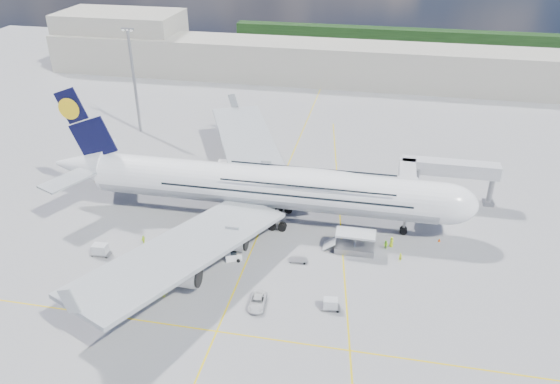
% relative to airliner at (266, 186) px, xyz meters
% --- Properties ---
extents(ground, '(300.00, 300.00, 0.00)m').
position_rel_airliner_xyz_m(ground, '(-0.26, -10.00, -6.87)').
color(ground, gray).
rests_on(ground, ground).
extents(taxi_line_main, '(0.25, 220.00, 0.01)m').
position_rel_airliner_xyz_m(taxi_line_main, '(-0.26, -10.00, -6.86)').
color(taxi_line_main, '#DCBB0B').
rests_on(taxi_line_main, ground).
extents(taxi_line_cross, '(120.00, 0.25, 0.01)m').
position_rel_airliner_xyz_m(taxi_line_cross, '(-0.26, -30.00, -6.86)').
color(taxi_line_cross, '#DCBB0B').
rests_on(taxi_line_cross, ground).
extents(taxi_line_diag, '(14.16, 99.06, 0.01)m').
position_rel_airliner_xyz_m(taxi_line_diag, '(13.74, -0.00, -6.86)').
color(taxi_line_diag, '#DCBB0B').
rests_on(taxi_line_diag, ground).
extents(airliner, '(77.26, 79.15, 23.71)m').
position_rel_airliner_xyz_m(airliner, '(0.00, 0.00, 0.00)').
color(airliner, white).
rests_on(airliner, ground).
extents(jet_bridge, '(18.80, 12.10, 8.50)m').
position_rel_airliner_xyz_m(jet_bridge, '(29.55, 10.94, -0.02)').
color(jet_bridge, '#B7B7BC').
rests_on(jet_bridge, ground).
extents(cargo_loader, '(8.53, 3.20, 3.67)m').
position_rel_airliner_xyz_m(cargo_loader, '(16.56, -7.11, -5.62)').
color(cargo_loader, silver).
rests_on(cargo_loader, ground).
extents(light_mast, '(3.00, 0.70, 25.50)m').
position_rel_airliner_xyz_m(light_mast, '(-40.26, 35.00, 6.34)').
color(light_mast, gray).
rests_on(light_mast, ground).
extents(terminal, '(180.00, 16.00, 12.00)m').
position_rel_airliner_xyz_m(terminal, '(-0.26, 85.00, -0.87)').
color(terminal, '#B2AD9E').
rests_on(terminal, ground).
extents(hangar, '(40.00, 22.00, 18.00)m').
position_rel_airliner_xyz_m(hangar, '(-70.26, 90.00, 2.13)').
color(hangar, '#B2AD9E').
rests_on(hangar, ground).
extents(tree_line, '(160.00, 6.00, 8.00)m').
position_rel_airliner_xyz_m(tree_line, '(39.74, 130.00, -2.87)').
color(tree_line, '#193814').
rests_on(tree_line, ground).
extents(dolly_row_a, '(2.98, 2.03, 0.40)m').
position_rel_airliner_xyz_m(dolly_row_a, '(-11.30, -19.92, -6.56)').
color(dolly_row_a, gray).
rests_on(dolly_row_a, ground).
extents(dolly_row_b, '(3.49, 2.22, 0.48)m').
position_rel_airliner_xyz_m(dolly_row_b, '(-13.73, -8.28, -6.50)').
color(dolly_row_b, gray).
rests_on(dolly_row_b, ground).
extents(dolly_row_c, '(3.14, 1.95, 0.43)m').
position_rel_airliner_xyz_m(dolly_row_c, '(-14.77, -15.67, -6.53)').
color(dolly_row_c, gray).
rests_on(dolly_row_c, ground).
extents(dolly_back, '(3.28, 1.85, 2.03)m').
position_rel_airliner_xyz_m(dolly_back, '(-24.40, -16.50, -5.78)').
color(dolly_back, gray).
rests_on(dolly_back, ground).
extents(dolly_nose_far, '(2.93, 1.80, 1.76)m').
position_rel_airliner_xyz_m(dolly_nose_far, '(14.47, -22.37, -5.92)').
color(dolly_nose_far, gray).
rests_on(dolly_nose_far, ground).
extents(dolly_nose_near, '(3.03, 1.85, 0.42)m').
position_rel_airliner_xyz_m(dolly_nose_near, '(7.96, -11.86, -6.54)').
color(dolly_nose_near, gray).
rests_on(dolly_nose_near, ground).
extents(baggage_tug, '(2.92, 2.23, 1.66)m').
position_rel_airliner_xyz_m(baggage_tug, '(-2.46, -13.50, -6.14)').
color(baggage_tug, white).
rests_on(baggage_tug, ground).
extents(catering_truck_inner, '(6.29, 2.88, 3.64)m').
position_rel_airliner_xyz_m(catering_truck_inner, '(-10.77, 14.94, -5.15)').
color(catering_truck_inner, gray).
rests_on(catering_truck_inner, ground).
extents(catering_truck_outer, '(6.26, 3.56, 3.51)m').
position_rel_airliner_xyz_m(catering_truck_outer, '(-12.72, 26.99, -5.24)').
color(catering_truck_outer, gray).
rests_on(catering_truck_outer, ground).
extents(service_van, '(2.49, 4.97, 1.35)m').
position_rel_airliner_xyz_m(service_van, '(3.98, -23.72, -6.19)').
color(service_van, silver).
rests_on(service_van, ground).
extents(crew_nose, '(0.65, 0.53, 1.55)m').
position_rel_airliner_xyz_m(crew_nose, '(24.26, -8.55, -6.09)').
color(crew_nose, '#D9F019').
rests_on(crew_nose, ground).
extents(crew_loader, '(1.03, 1.02, 1.67)m').
position_rel_airliner_xyz_m(crew_loader, '(21.83, -5.51, -6.03)').
color(crew_loader, '#99F319').
rests_on(crew_loader, ground).
extents(crew_wing, '(0.68, 1.10, 1.74)m').
position_rel_airliner_xyz_m(crew_wing, '(-18.73, -12.12, -6.00)').
color(crew_wing, '#D2FF1A').
rests_on(crew_wing, ground).
extents(crew_van, '(0.90, 1.09, 1.91)m').
position_rel_airliner_xyz_m(crew_van, '(22.75, -4.56, -5.91)').
color(crew_van, '#E1FE1A').
rests_on(crew_van, ground).
extents(crew_tug, '(1.12, 0.79, 1.57)m').
position_rel_airliner_xyz_m(crew_tug, '(-10.08, -24.54, -6.08)').
color(crew_tug, '#E4F71A').
rests_on(crew_tug, ground).
extents(cone_nose, '(0.45, 0.45, 0.58)m').
position_rel_airliner_xyz_m(cone_nose, '(30.88, -1.31, -6.59)').
color(cone_nose, '#FF5D0D').
rests_on(cone_nose, ground).
extents(cone_wing_left_inner, '(0.38, 0.38, 0.49)m').
position_rel_airliner_xyz_m(cone_wing_left_inner, '(-13.30, 18.40, -6.63)').
color(cone_wing_left_inner, '#FF5D0D').
rests_on(cone_wing_left_inner, ground).
extents(cone_wing_left_outer, '(0.44, 0.44, 0.56)m').
position_rel_airliner_xyz_m(cone_wing_left_outer, '(-10.75, 29.91, -6.60)').
color(cone_wing_left_outer, '#FF5D0D').
rests_on(cone_wing_left_outer, ground).
extents(cone_wing_right_inner, '(0.46, 0.46, 0.59)m').
position_rel_airliner_xyz_m(cone_wing_right_inner, '(-8.16, -16.78, -6.59)').
color(cone_wing_right_inner, '#FF5D0D').
rests_on(cone_wing_right_inner, ground).
extents(cone_wing_right_outer, '(0.39, 0.39, 0.50)m').
position_rel_airliner_xyz_m(cone_wing_right_outer, '(-13.57, -24.99, -6.63)').
color(cone_wing_right_outer, '#FF5D0D').
rests_on(cone_wing_right_outer, ground).
extents(cone_tail, '(0.50, 0.50, 0.64)m').
position_rel_airliner_xyz_m(cone_tail, '(-38.06, 7.46, -6.56)').
color(cone_tail, '#FF5D0D').
rests_on(cone_tail, ground).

